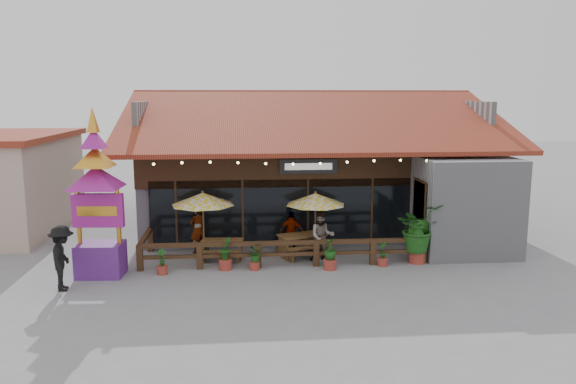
{
  "coord_description": "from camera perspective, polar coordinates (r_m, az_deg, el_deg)",
  "views": [
    {
      "loc": [
        -3.13,
        -19.11,
        5.85
      ],
      "look_at": [
        -1.3,
        1.5,
        2.28
      ],
      "focal_mm": 35.0,
      "sensor_mm": 36.0,
      "label": 1
    }
  ],
  "objects": [
    {
      "name": "restaurant_building",
      "position": [
        26.2,
        2.41,
        1.79
      ],
      "size": [
        15.5,
        14.73,
        6.09
      ],
      "color": "#A9A8AD",
      "rests_on": "ground"
    },
    {
      "name": "pedestrian",
      "position": [
        18.36,
        -21.96,
        -6.24
      ],
      "size": [
        0.92,
        1.39,
        2.01
      ],
      "primitive_type": "imported",
      "rotation": [
        0.0,
        0.0,
        1.71
      ],
      "color": "black",
      "rests_on": "ground"
    },
    {
      "name": "planter_a",
      "position": [
        19.14,
        -12.69,
        -7.1
      ],
      "size": [
        0.36,
        0.36,
        0.87
      ],
      "color": "maroon",
      "rests_on": "ground"
    },
    {
      "name": "diner_a",
      "position": [
        21.32,
        -9.15,
        -3.78
      ],
      "size": [
        0.78,
        0.71,
        1.78
      ],
      "primitive_type": "imported",
      "rotation": [
        0.0,
        0.0,
        3.71
      ],
      "color": "#3A1F12",
      "rests_on": "ground"
    },
    {
      "name": "diner_b",
      "position": [
        20.02,
        3.47,
        -4.51
      ],
      "size": [
        0.91,
        0.72,
        1.82
      ],
      "primitive_type": "imported",
      "rotation": [
        0.0,
        0.0,
        -0.04
      ],
      "color": "#3A1F12",
      "rests_on": "ground"
    },
    {
      "name": "umbrella_right",
      "position": [
        20.64,
        2.81,
        -0.75
      ],
      "size": [
        2.61,
        2.61,
        2.38
      ],
      "color": "brown",
      "rests_on": "ground"
    },
    {
      "name": "planter_b",
      "position": [
        19.25,
        -6.4,
        -6.4
      ],
      "size": [
        0.45,
        0.47,
        1.11
      ],
      "color": "maroon",
      "rests_on": "ground"
    },
    {
      "name": "planter_e",
      "position": [
        19.85,
        9.61,
        -6.4
      ],
      "size": [
        0.35,
        0.35,
        0.86
      ],
      "color": "maroon",
      "rests_on": "ground"
    },
    {
      "name": "planter_d",
      "position": [
        19.19,
        4.29,
        -6.34
      ],
      "size": [
        0.58,
        0.58,
        1.09
      ],
      "color": "maroon",
      "rests_on": "ground"
    },
    {
      "name": "ground",
      "position": [
        20.23,
        4.08,
        -7.04
      ],
      "size": [
        100.0,
        100.0,
        0.0
      ],
      "primitive_type": "plane",
      "color": "gray",
      "rests_on": "ground"
    },
    {
      "name": "planter_c",
      "position": [
        19.14,
        -3.44,
        -6.48
      ],
      "size": [
        0.7,
        0.7,
        0.87
      ],
      "color": "maroon",
      "rests_on": "ground"
    },
    {
      "name": "tropical_plant",
      "position": [
        20.22,
        13.05,
        -3.69
      ],
      "size": [
        1.97,
        1.88,
        2.14
      ],
      "color": "maroon",
      "rests_on": "ground"
    },
    {
      "name": "picnic_table_left",
      "position": [
        20.47,
        -6.69,
        -5.48
      ],
      "size": [
        1.59,
        1.4,
        0.71
      ],
      "color": "brown",
      "rests_on": "ground"
    },
    {
      "name": "picnic_table_right",
      "position": [
        20.7,
        1.45,
        -5.02
      ],
      "size": [
        2.11,
        1.96,
        0.83
      ],
      "color": "brown",
      "rests_on": "ground"
    },
    {
      "name": "diner_c",
      "position": [
        21.17,
        0.38,
        -4.06
      ],
      "size": [
        0.98,
        0.6,
        1.56
      ],
      "primitive_type": "imported",
      "rotation": [
        0.0,
        0.0,
        2.88
      ],
      "color": "#3A1F12",
      "rests_on": "ground"
    },
    {
      "name": "thai_sign_tower",
      "position": [
        18.95,
        -18.9,
        1.02
      ],
      "size": [
        2.32,
        2.32,
        5.93
      ],
      "color": "#5F2381",
      "rests_on": "ground"
    },
    {
      "name": "umbrella_left",
      "position": [
        20.46,
        -8.65,
        -0.74
      ],
      "size": [
        2.73,
        2.73,
        2.46
      ],
      "color": "brown",
      "rests_on": "ground"
    },
    {
      "name": "patio_railing",
      "position": [
        19.58,
        -2.33,
        -5.72
      ],
      "size": [
        10.0,
        2.6,
        0.92
      ],
      "color": "#472F19",
      "rests_on": "ground"
    }
  ]
}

